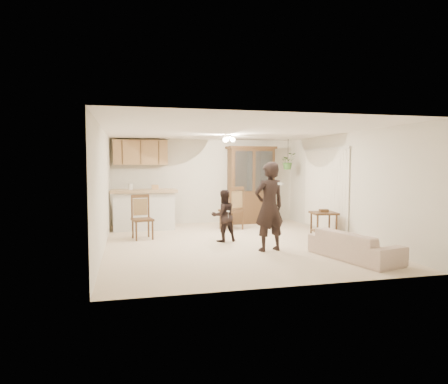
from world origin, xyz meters
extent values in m
plane|color=beige|center=(0.00, 0.00, 0.00)|extent=(6.50, 6.50, 0.00)
cube|color=white|center=(0.00, 0.00, 2.50)|extent=(5.50, 6.50, 0.02)
cube|color=beige|center=(0.00, 3.25, 1.25)|extent=(5.50, 0.02, 2.50)
cube|color=beige|center=(0.00, -3.25, 1.25)|extent=(5.50, 0.02, 2.50)
cube|color=beige|center=(-2.75, 0.00, 1.25)|extent=(0.02, 6.50, 2.50)
cube|color=beige|center=(2.75, 0.00, 1.25)|extent=(0.02, 6.50, 2.50)
cube|color=silver|center=(-1.85, 2.35, 0.50)|extent=(1.60, 0.55, 1.00)
cube|color=tan|center=(-1.85, 2.35, 1.05)|extent=(1.75, 0.70, 0.08)
cube|color=olive|center=(-1.90, 3.07, 2.10)|extent=(1.50, 0.34, 0.70)
imported|color=#355C25|center=(2.30, 2.40, 1.85)|extent=(0.43, 0.37, 0.48)
cylinder|color=black|center=(2.30, 2.40, 2.17)|extent=(0.01, 0.01, 0.65)
imported|color=#F2E6C7|center=(1.82, -1.97, 0.37)|extent=(1.17, 2.00, 0.73)
imported|color=black|center=(0.53, -0.92, 0.90)|extent=(0.73, 0.55, 1.80)
imported|color=black|center=(-0.15, 0.26, 0.68)|extent=(0.73, 0.61, 1.35)
cube|color=#3C2615|center=(1.33, 2.90, 0.45)|extent=(1.37, 0.60, 0.89)
cube|color=#3C2615|center=(1.33, 2.90, 1.57)|extent=(1.36, 0.54, 1.34)
cube|color=#AEB9BE|center=(1.33, 2.90, 1.57)|extent=(1.16, 0.08, 1.17)
cube|color=#3C2615|center=(1.33, 2.90, 2.26)|extent=(1.48, 0.63, 0.07)
cube|color=#3C2615|center=(2.27, 0.10, 0.61)|extent=(0.64, 0.64, 0.05)
cube|color=#3C2615|center=(2.27, 0.10, 0.17)|extent=(0.54, 0.54, 0.03)
cube|color=#3C2615|center=(2.27, 0.10, 0.66)|extent=(0.22, 0.16, 0.07)
cube|color=#3C2615|center=(-1.94, 0.99, 0.46)|extent=(0.54, 0.54, 0.05)
cube|color=#96724B|center=(-1.94, 0.99, 0.74)|extent=(0.34, 0.11, 0.40)
cube|color=#3C2615|center=(-1.94, 0.99, 1.00)|extent=(0.42, 0.12, 0.08)
cube|color=#3C2615|center=(-1.26, 2.93, 0.41)|extent=(0.56, 0.56, 0.04)
cube|color=#96724B|center=(-1.26, 2.93, 0.66)|extent=(0.29, 0.17, 0.36)
cube|color=#3C2615|center=(-1.26, 2.93, 0.90)|extent=(0.35, 0.21, 0.07)
cube|color=#3C2615|center=(0.45, 1.85, 0.52)|extent=(0.69, 0.69, 0.06)
cube|color=#96724B|center=(0.45, 1.85, 0.83)|extent=(0.36, 0.21, 0.45)
cube|color=#3C2615|center=(0.45, 1.85, 1.13)|extent=(0.45, 0.25, 0.09)
cube|color=white|center=(0.61, -1.33, 1.39)|extent=(0.08, 0.16, 0.05)
cube|color=white|center=(-0.11, -0.02, 0.73)|extent=(0.05, 0.11, 0.03)
camera|label=1|loc=(-2.24, -8.53, 1.77)|focal=32.00mm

